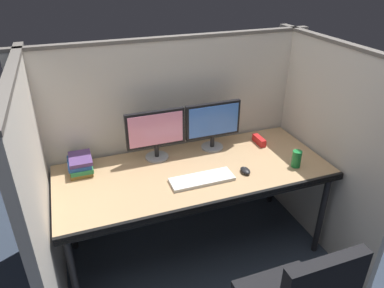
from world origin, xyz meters
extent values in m
plane|color=#2D3847|center=(0.00, 0.00, 0.00)|extent=(8.00, 8.00, 0.00)
cube|color=beige|center=(0.00, 0.74, 0.78)|extent=(2.20, 0.05, 1.55)
cube|color=#605B56|center=(0.00, 0.74, 1.56)|extent=(2.21, 0.06, 0.02)
cube|color=beige|center=(-0.99, 0.20, 0.78)|extent=(0.05, 1.40, 1.55)
cube|color=#605B56|center=(-0.99, 0.20, 1.56)|extent=(0.06, 1.41, 0.02)
cube|color=beige|center=(0.99, 0.20, 0.78)|extent=(0.05, 1.40, 1.55)
cube|color=#605B56|center=(0.99, 0.20, 1.56)|extent=(0.06, 1.41, 0.02)
cube|color=tan|center=(0.00, 0.30, 0.72)|extent=(1.90, 0.80, 0.04)
cube|color=black|center=(0.00, -0.09, 0.72)|extent=(1.90, 0.02, 0.05)
cylinder|color=black|center=(-0.89, -0.04, 0.35)|extent=(0.04, 0.04, 0.70)
cylinder|color=black|center=(0.89, -0.04, 0.35)|extent=(0.04, 0.04, 0.70)
cylinder|color=black|center=(-0.89, 0.64, 0.35)|extent=(0.04, 0.04, 0.70)
cylinder|color=black|center=(0.89, 0.64, 0.35)|extent=(0.04, 0.04, 0.70)
cylinder|color=gray|center=(-0.20, 0.55, 0.75)|extent=(0.17, 0.17, 0.01)
cylinder|color=black|center=(-0.20, 0.55, 0.80)|extent=(0.03, 0.03, 0.09)
cube|color=black|center=(-0.20, 0.55, 0.98)|extent=(0.43, 0.03, 0.27)
cube|color=pink|center=(-0.20, 0.54, 0.98)|extent=(0.39, 0.01, 0.23)
cylinder|color=gray|center=(0.24, 0.55, 0.75)|extent=(0.17, 0.17, 0.01)
cylinder|color=black|center=(0.24, 0.55, 0.80)|extent=(0.03, 0.03, 0.09)
cube|color=black|center=(0.24, 0.55, 0.98)|extent=(0.43, 0.03, 0.27)
cube|color=#3F72D8|center=(0.24, 0.54, 0.98)|extent=(0.39, 0.01, 0.23)
cube|color=silver|center=(0.00, 0.16, 0.75)|extent=(0.43, 0.15, 0.02)
ellipsoid|color=black|center=(0.32, 0.14, 0.76)|extent=(0.06, 0.10, 0.03)
cylinder|color=#59595B|center=(0.32, 0.16, 0.77)|extent=(0.01, 0.01, 0.01)
cube|color=red|center=(0.62, 0.49, 0.77)|extent=(0.04, 0.15, 0.06)
cube|color=olive|center=(-0.75, 0.56, 0.75)|extent=(0.15, 0.21, 0.03)
cube|color=#26723F|center=(-0.74, 0.55, 0.78)|extent=(0.15, 0.21, 0.03)
cube|color=#1E478C|center=(-0.75, 0.55, 0.81)|extent=(0.15, 0.21, 0.03)
cube|color=#4C3366|center=(-0.74, 0.56, 0.84)|extent=(0.15, 0.21, 0.03)
cylinder|color=#197233|center=(0.69, 0.10, 0.80)|extent=(0.07, 0.07, 0.12)
camera|label=1|loc=(-0.74, -1.68, 2.07)|focal=33.28mm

